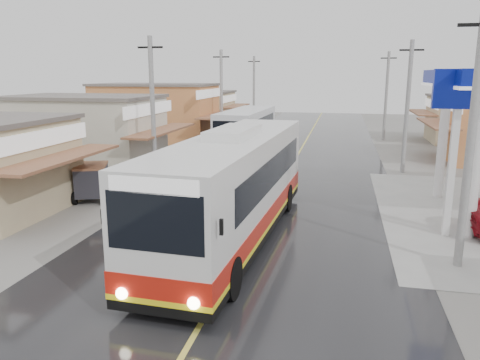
{
  "coord_description": "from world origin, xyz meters",
  "views": [
    {
      "loc": [
        3.17,
        -15.18,
        6.03
      ],
      "look_at": [
        -0.63,
        2.23,
        1.97
      ],
      "focal_mm": 35.0,
      "sensor_mm": 36.0,
      "label": 1
    }
  ],
  "objects": [
    {
      "name": "ground",
      "position": [
        0.0,
        0.0,
        0.0
      ],
      "size": [
        120.0,
        120.0,
        0.0
      ],
      "primitive_type": "plane",
      "color": "slate",
      "rests_on": "ground"
    },
    {
      "name": "road",
      "position": [
        0.0,
        15.0,
        0.01
      ],
      "size": [
        12.0,
        90.0,
        0.02
      ],
      "primitive_type": "cube",
      "color": "black",
      "rests_on": "ground"
    },
    {
      "name": "centre_line",
      "position": [
        0.0,
        15.0,
        0.02
      ],
      "size": [
        0.15,
        90.0,
        0.01
      ],
      "primitive_type": "cube",
      "color": "#D8CC4C",
      "rests_on": "road"
    },
    {
      "name": "shopfronts_left",
      "position": [
        -13.0,
        18.0,
        0.0
      ],
      "size": [
        11.0,
        44.0,
        5.2
      ],
      "primitive_type": null,
      "color": "tan",
      "rests_on": "ground"
    },
    {
      "name": "utility_poles_left",
      "position": [
        -7.0,
        16.0,
        0.0
      ],
      "size": [
        1.6,
        50.0,
        8.0
      ],
      "primitive_type": null,
      "color": "gray",
      "rests_on": "ground"
    },
    {
      "name": "utility_poles_right",
      "position": [
        7.0,
        15.0,
        0.0
      ],
      "size": [
        1.6,
        36.0,
        8.0
      ],
      "primitive_type": null,
      "color": "gray",
      "rests_on": "ground"
    },
    {
      "name": "coach_bus",
      "position": [
        -0.56,
        0.98,
        2.0
      ],
      "size": [
        3.65,
        13.41,
        4.15
      ],
      "rotation": [
        0.0,
        0.0,
        -0.06
      ],
      "color": "silver",
      "rests_on": "road"
    },
    {
      "name": "second_bus",
      "position": [
        -4.02,
        20.14,
        1.79
      ],
      "size": [
        3.01,
        10.07,
        3.32
      ],
      "rotation": [
        0.0,
        0.0,
        -0.03
      ],
      "color": "silver",
      "rests_on": "road"
    },
    {
      "name": "cyclist",
      "position": [
        -4.82,
        9.55,
        0.68
      ],
      "size": [
        0.85,
        1.97,
        2.06
      ],
      "rotation": [
        0.0,
        0.0,
        -0.1
      ],
      "color": "black",
      "rests_on": "ground"
    },
    {
      "name": "tricycle_near",
      "position": [
        -8.57,
        4.84,
        1.01
      ],
      "size": [
        2.23,
        2.51,
        1.76
      ],
      "rotation": [
        0.0,
        0.0,
        0.37
      ],
      "color": "#26262D",
      "rests_on": "ground"
    },
    {
      "name": "tyre_stack",
      "position": [
        -6.82,
        5.69,
        0.19
      ],
      "size": [
        0.76,
        0.76,
        0.39
      ],
      "color": "black",
      "rests_on": "ground"
    }
  ]
}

